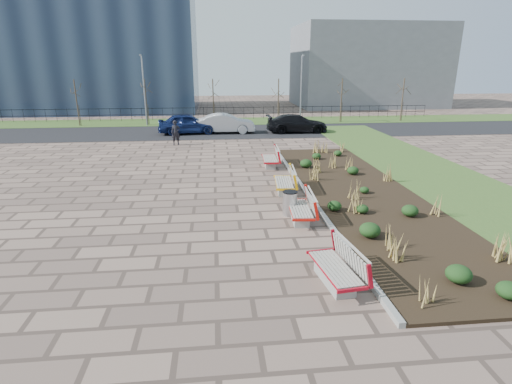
{
  "coord_description": "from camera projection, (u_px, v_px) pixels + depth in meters",
  "views": [
    {
      "loc": [
        0.07,
        -10.84,
        5.42
      ],
      "look_at": [
        1.5,
        3.0,
        0.9
      ],
      "focal_mm": 28.0,
      "sensor_mm": 36.0,
      "label": 1
    }
  ],
  "objects": [
    {
      "name": "litter_bin",
      "position": [
        290.0,
        204.0,
        14.75
      ],
      "size": [
        0.52,
        0.52,
        0.91
      ],
      "primitive_type": "cylinder",
      "color": "#B2B2B7",
      "rests_on": "ground"
    },
    {
      "name": "tree_b",
      "position": [
        146.0,
        102.0,
        35.78
      ],
      "size": [
        1.4,
        1.4,
        4.0
      ],
      "primitive_type": null,
      "color": "#4C3D2D",
      "rests_on": "grass_verge_far"
    },
    {
      "name": "planting_curb",
      "position": [
        308.0,
        194.0,
        17.01
      ],
      "size": [
        0.16,
        18.0,
        0.15
      ],
      "primitive_type": "cube",
      "color": "gray",
      "rests_on": "ground"
    },
    {
      "name": "grass_verge_near",
      "position": [
        464.0,
        190.0,
        17.72
      ],
      "size": [
        5.0,
        38.0,
        0.04
      ],
      "primitive_type": "cube",
      "color": "#33511E",
      "rests_on": "ground"
    },
    {
      "name": "tree_c",
      "position": [
        213.0,
        102.0,
        36.37
      ],
      "size": [
        1.4,
        1.4,
        4.0
      ],
      "primitive_type": null,
      "color": "#4C3D2D",
      "rests_on": "grass_verge_far"
    },
    {
      "name": "railing_fence",
      "position": [
        214.0,
        113.0,
        39.64
      ],
      "size": [
        44.0,
        0.1,
        1.2
      ],
      "primitive_type": null,
      "color": "black",
      "rests_on": "grass_verge_far"
    },
    {
      "name": "grass_verge_far",
      "position": [
        214.0,
        122.0,
        38.41
      ],
      "size": [
        80.0,
        5.0,
        0.04
      ],
      "primitive_type": "cube",
      "color": "#33511E",
      "rests_on": "ground"
    },
    {
      "name": "bench_d",
      "position": [
        270.0,
        157.0,
        21.74
      ],
      "size": [
        1.01,
        2.14,
        1.0
      ],
      "primitive_type": null,
      "rotation": [
        0.0,
        0.0,
        -0.05
      ],
      "color": "red",
      "rests_on": "ground"
    },
    {
      "name": "lamp_west",
      "position": [
        144.0,
        91.0,
        35.0
      ],
      "size": [
        0.24,
        0.6,
        6.0
      ],
      "primitive_type": null,
      "color": "gray",
      "rests_on": "grass_verge_far"
    },
    {
      "name": "planting_bed",
      "position": [
        360.0,
        193.0,
        17.25
      ],
      "size": [
        4.5,
        18.0,
        0.1
      ],
      "primitive_type": "cube",
      "color": "black",
      "rests_on": "ground"
    },
    {
      "name": "car_silver",
      "position": [
        226.0,
        123.0,
        31.95
      ],
      "size": [
        4.66,
        1.71,
        1.52
      ],
      "primitive_type": "imported",
      "rotation": [
        0.0,
        0.0,
        1.55
      ],
      "color": "#9EA0A5",
      "rests_on": "road"
    },
    {
      "name": "tree_d",
      "position": [
        278.0,
        101.0,
        36.95
      ],
      "size": [
        1.4,
        1.4,
        4.0
      ],
      "primitive_type": null,
      "color": "#4C3D2D",
      "rests_on": "grass_verge_far"
    },
    {
      "name": "car_blue",
      "position": [
        188.0,
        124.0,
        31.61
      ],
      "size": [
        4.83,
        2.28,
        1.6
      ],
      "primitive_type": "imported",
      "rotation": [
        0.0,
        0.0,
        1.66
      ],
      "color": "#111E4D",
      "rests_on": "road"
    },
    {
      "name": "bench_b",
      "position": [
        300.0,
        207.0,
        14.25
      ],
      "size": [
        1.04,
        2.16,
        1.0
      ],
      "primitive_type": null,
      "rotation": [
        0.0,
        0.0,
        -0.07
      ],
      "color": "red",
      "rests_on": "ground"
    },
    {
      "name": "pedestrian",
      "position": [
        176.0,
        133.0,
        27.34
      ],
      "size": [
        0.67,
        0.5,
        1.68
      ],
      "primitive_type": "imported",
      "rotation": [
        0.0,
        0.0,
        0.16
      ],
      "color": "black",
      "rests_on": "ground"
    },
    {
      "name": "building_grey",
      "position": [
        366.0,
        66.0,
        52.07
      ],
      "size": [
        18.0,
        12.0,
        10.0
      ],
      "primitive_type": "cube",
      "color": "slate",
      "rests_on": "ground"
    },
    {
      "name": "road",
      "position": [
        214.0,
        132.0,
        32.74
      ],
      "size": [
        80.0,
        7.0,
        0.02
      ],
      "primitive_type": "cube",
      "color": "black",
      "rests_on": "ground"
    },
    {
      "name": "tree_f",
      "position": [
        402.0,
        100.0,
        38.12
      ],
      "size": [
        1.4,
        1.4,
        4.0
      ],
      "primitive_type": null,
      "color": "#4C3D2D",
      "rests_on": "grass_verge_far"
    },
    {
      "name": "tree_e",
      "position": [
        341.0,
        100.0,
        37.54
      ],
      "size": [
        1.4,
        1.4,
        4.0
      ],
      "primitive_type": null,
      "color": "#4C3D2D",
      "rests_on": "grass_verge_far"
    },
    {
      "name": "lamp_east",
      "position": [
        301.0,
        90.0,
        36.36
      ],
      "size": [
        0.24,
        0.6,
        6.0
      ],
      "primitive_type": null,
      "color": "gray",
      "rests_on": "grass_verge_far"
    },
    {
      "name": "car_black",
      "position": [
        297.0,
        123.0,
        32.29
      ],
      "size": [
        4.94,
        2.02,
        1.43
      ],
      "primitive_type": "imported",
      "rotation": [
        0.0,
        0.0,
        1.57
      ],
      "color": "black",
      "rests_on": "road"
    },
    {
      "name": "bench_a",
      "position": [
        335.0,
        266.0,
        10.14
      ],
      "size": [
        1.15,
        2.2,
        1.0
      ],
      "primitive_type": null,
      "rotation": [
        0.0,
        0.0,
        0.12
      ],
      "color": "#AF0B1D",
      "rests_on": "ground"
    },
    {
      "name": "tree_a",
      "position": [
        77.0,
        103.0,
        35.2
      ],
      "size": [
        1.4,
        1.4,
        4.0
      ],
      "primitive_type": null,
      "color": "#4C3D2D",
      "rests_on": "grass_verge_far"
    },
    {
      "name": "building_glass",
      "position": [
        17.0,
        43.0,
        45.31
      ],
      "size": [
        40.0,
        14.0,
        15.0
      ],
      "primitive_type": "cube",
      "color": "#192338",
      "rests_on": "ground"
    },
    {
      "name": "ground",
      "position": [
        216.0,
        253.0,
        11.93
      ],
      "size": [
        120.0,
        120.0,
        0.0
      ],
      "primitive_type": "plane",
      "color": "#7E6456",
      "rests_on": "ground"
    },
    {
      "name": "bench_c",
      "position": [
        284.0,
        181.0,
        17.44
      ],
      "size": [
        1.09,
        2.17,
        1.0
      ],
      "primitive_type": null,
      "rotation": [
        0.0,
        0.0,
        -0.09
      ],
      "color": "#FFB30D",
      "rests_on": "ground"
    }
  ]
}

